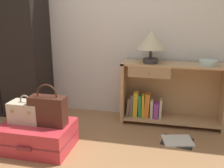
{
  "coord_description": "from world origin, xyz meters",
  "views": [
    {
      "loc": [
        0.8,
        -1.61,
        1.27
      ],
      "look_at": [
        0.23,
        0.87,
        0.55
      ],
      "focal_mm": 40.76,
      "sensor_mm": 36.0,
      "label": 1
    }
  ],
  "objects_px": {
    "train_case": "(26,112)",
    "open_book_on_floor": "(177,141)",
    "wardrobe": "(5,32)",
    "table_lamp": "(151,41)",
    "bookshelf": "(166,94)",
    "suitcase_large": "(38,136)",
    "bowl": "(208,63)",
    "handbag": "(48,110)"
  },
  "relations": [
    {
      "from": "open_book_on_floor",
      "to": "wardrobe",
      "type": "bearing_deg",
      "value": 169.57
    },
    {
      "from": "bookshelf",
      "to": "open_book_on_floor",
      "type": "height_order",
      "value": "bookshelf"
    },
    {
      "from": "bowl",
      "to": "open_book_on_floor",
      "type": "distance_m",
      "value": 0.9
    },
    {
      "from": "wardrobe",
      "to": "train_case",
      "type": "distance_m",
      "value": 1.26
    },
    {
      "from": "table_lamp",
      "to": "handbag",
      "type": "height_order",
      "value": "table_lamp"
    },
    {
      "from": "wardrobe",
      "to": "table_lamp",
      "type": "distance_m",
      "value": 1.8
    },
    {
      "from": "bowl",
      "to": "handbag",
      "type": "distance_m",
      "value": 1.73
    },
    {
      "from": "suitcase_large",
      "to": "open_book_on_floor",
      "type": "height_order",
      "value": "suitcase_large"
    },
    {
      "from": "table_lamp",
      "to": "suitcase_large",
      "type": "height_order",
      "value": "table_lamp"
    },
    {
      "from": "table_lamp",
      "to": "open_book_on_floor",
      "type": "distance_m",
      "value": 1.1
    },
    {
      "from": "handbag",
      "to": "wardrobe",
      "type": "bearing_deg",
      "value": 139.18
    },
    {
      "from": "suitcase_large",
      "to": "open_book_on_floor",
      "type": "xyz_separation_m",
      "value": [
        1.32,
        0.42,
        -0.12
      ]
    },
    {
      "from": "train_case",
      "to": "open_book_on_floor",
      "type": "xyz_separation_m",
      "value": [
        1.43,
        0.4,
        -0.35
      ]
    },
    {
      "from": "bookshelf",
      "to": "handbag",
      "type": "relative_size",
      "value": 2.94
    },
    {
      "from": "open_book_on_floor",
      "to": "handbag",
      "type": "bearing_deg",
      "value": -160.81
    },
    {
      "from": "suitcase_large",
      "to": "open_book_on_floor",
      "type": "relative_size",
      "value": 1.91
    },
    {
      "from": "train_case",
      "to": "handbag",
      "type": "xyz_separation_m",
      "value": [
        0.24,
        -0.01,
        0.04
      ]
    },
    {
      "from": "train_case",
      "to": "table_lamp",
      "type": "bearing_deg",
      "value": 36.97
    },
    {
      "from": "table_lamp",
      "to": "bookshelf",
      "type": "bearing_deg",
      "value": 12.15
    },
    {
      "from": "wardrobe",
      "to": "bookshelf",
      "type": "height_order",
      "value": "wardrobe"
    },
    {
      "from": "wardrobe",
      "to": "train_case",
      "type": "height_order",
      "value": "wardrobe"
    },
    {
      "from": "bookshelf",
      "to": "bowl",
      "type": "distance_m",
      "value": 0.58
    },
    {
      "from": "wardrobe",
      "to": "handbag",
      "type": "xyz_separation_m",
      "value": [
        0.94,
        -0.81,
        -0.64
      ]
    },
    {
      "from": "handbag",
      "to": "table_lamp",
      "type": "bearing_deg",
      "value": 44.35
    },
    {
      "from": "bowl",
      "to": "train_case",
      "type": "height_order",
      "value": "bowl"
    },
    {
      "from": "bowl",
      "to": "handbag",
      "type": "bearing_deg",
      "value": -150.31
    },
    {
      "from": "bookshelf",
      "to": "wardrobe",
      "type": "bearing_deg",
      "value": -177.9
    },
    {
      "from": "bowl",
      "to": "suitcase_large",
      "type": "distance_m",
      "value": 1.92
    },
    {
      "from": "wardrobe",
      "to": "train_case",
      "type": "bearing_deg",
      "value": -48.67
    },
    {
      "from": "bowl",
      "to": "suitcase_large",
      "type": "xyz_separation_m",
      "value": [
        -1.6,
        -0.85,
        -0.62
      ]
    },
    {
      "from": "wardrobe",
      "to": "open_book_on_floor",
      "type": "relative_size",
      "value": 5.97
    },
    {
      "from": "table_lamp",
      "to": "bowl",
      "type": "xyz_separation_m",
      "value": [
        0.62,
        0.0,
        -0.22
      ]
    },
    {
      "from": "train_case",
      "to": "open_book_on_floor",
      "type": "height_order",
      "value": "train_case"
    },
    {
      "from": "bookshelf",
      "to": "table_lamp",
      "type": "distance_m",
      "value": 0.64
    },
    {
      "from": "handbag",
      "to": "open_book_on_floor",
      "type": "xyz_separation_m",
      "value": [
        1.2,
        0.42,
        -0.39
      ]
    },
    {
      "from": "table_lamp",
      "to": "open_book_on_floor",
      "type": "relative_size",
      "value": 1.04
    },
    {
      "from": "suitcase_large",
      "to": "train_case",
      "type": "xyz_separation_m",
      "value": [
        -0.11,
        0.02,
        0.23
      ]
    },
    {
      "from": "handbag",
      "to": "bowl",
      "type": "bearing_deg",
      "value": 29.69
    },
    {
      "from": "bookshelf",
      "to": "train_case",
      "type": "xyz_separation_m",
      "value": [
        -1.3,
        -0.87,
        0.01
      ]
    },
    {
      "from": "bookshelf",
      "to": "bowl",
      "type": "xyz_separation_m",
      "value": [
        0.42,
        -0.04,
        0.4
      ]
    },
    {
      "from": "bowl",
      "to": "train_case",
      "type": "xyz_separation_m",
      "value": [
        -1.71,
        -0.83,
        -0.39
      ]
    },
    {
      "from": "wardrobe",
      "to": "suitcase_large",
      "type": "bearing_deg",
      "value": -45.15
    }
  ]
}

